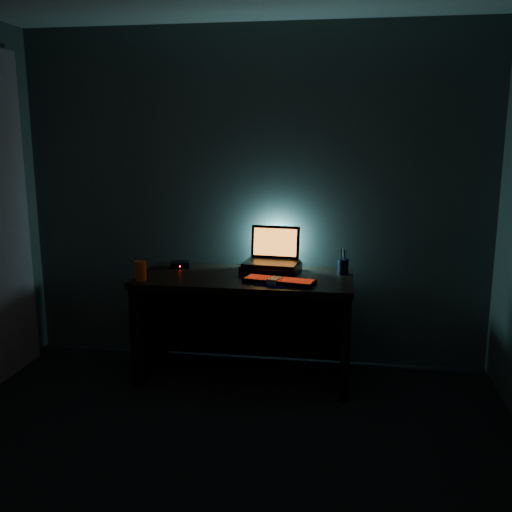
{
  "coord_description": "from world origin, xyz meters",
  "views": [
    {
      "loc": [
        0.67,
        -2.2,
        1.71
      ],
      "look_at": [
        0.09,
        1.57,
        0.91
      ],
      "focal_mm": 40.0,
      "sensor_mm": 36.0,
      "label": 1
    }
  ],
  "objects_px": {
    "pen_cup": "(343,267)",
    "router": "(180,265)",
    "mouse": "(275,280)",
    "juice_glass": "(141,271)",
    "laptop": "(273,254)",
    "keyboard": "(279,281)"
  },
  "relations": [
    {
      "from": "pen_cup",
      "to": "juice_glass",
      "type": "xyz_separation_m",
      "value": [
        -1.36,
        -0.38,
        0.01
      ]
    },
    {
      "from": "keyboard",
      "to": "router",
      "type": "bearing_deg",
      "value": 169.23
    },
    {
      "from": "mouse",
      "to": "laptop",
      "type": "bearing_deg",
      "value": 119.86
    },
    {
      "from": "laptop",
      "to": "keyboard",
      "type": "relative_size",
      "value": 0.81
    },
    {
      "from": "laptop",
      "to": "pen_cup",
      "type": "distance_m",
      "value": 0.51
    },
    {
      "from": "juice_glass",
      "to": "router",
      "type": "xyz_separation_m",
      "value": [
        0.16,
        0.4,
        -0.04
      ]
    },
    {
      "from": "mouse",
      "to": "router",
      "type": "height_order",
      "value": "router"
    },
    {
      "from": "laptop",
      "to": "pen_cup",
      "type": "height_order",
      "value": "laptop"
    },
    {
      "from": "mouse",
      "to": "keyboard",
      "type": "bearing_deg",
      "value": 55.09
    },
    {
      "from": "mouse",
      "to": "juice_glass",
      "type": "height_order",
      "value": "juice_glass"
    },
    {
      "from": "laptop",
      "to": "pen_cup",
      "type": "relative_size",
      "value": 3.74
    },
    {
      "from": "laptop",
      "to": "mouse",
      "type": "xyz_separation_m",
      "value": [
        0.06,
        -0.36,
        -0.1
      ]
    },
    {
      "from": "mouse",
      "to": "juice_glass",
      "type": "relative_size",
      "value": 0.86
    },
    {
      "from": "mouse",
      "to": "pen_cup",
      "type": "bearing_deg",
      "value": 57.13
    },
    {
      "from": "pen_cup",
      "to": "router",
      "type": "height_order",
      "value": "pen_cup"
    },
    {
      "from": "pen_cup",
      "to": "router",
      "type": "distance_m",
      "value": 1.2
    },
    {
      "from": "mouse",
      "to": "pen_cup",
      "type": "height_order",
      "value": "pen_cup"
    },
    {
      "from": "keyboard",
      "to": "router",
      "type": "distance_m",
      "value": 0.85
    },
    {
      "from": "mouse",
      "to": "pen_cup",
      "type": "xyz_separation_m",
      "value": [
        0.45,
        0.33,
        0.03
      ]
    },
    {
      "from": "keyboard",
      "to": "router",
      "type": "height_order",
      "value": "router"
    },
    {
      "from": "juice_glass",
      "to": "mouse",
      "type": "bearing_deg",
      "value": 3.19
    },
    {
      "from": "router",
      "to": "pen_cup",
      "type": "bearing_deg",
      "value": -18.6
    }
  ]
}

